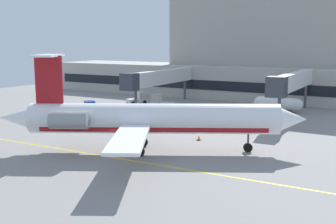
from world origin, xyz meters
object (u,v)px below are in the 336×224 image
regional_jet (148,119)px  pushback_tractor (89,108)px  fuel_tank (278,104)px  belt_loader (138,99)px  baggage_tug (160,102)px

regional_jet → pushback_tractor: (-19.87, 14.59, -2.38)m
fuel_tank → belt_loader: bearing=-169.9°
regional_jet → baggage_tug: (-13.76, 25.59, -2.34)m
pushback_tractor → fuel_tank: fuel_tank is taller
baggage_tug → belt_loader: size_ratio=1.09×
regional_jet → belt_loader: regional_jet is taller
baggage_tug → fuel_tank: bearing=16.0°
baggage_tug → pushback_tractor: 12.58m
regional_jet → fuel_tank: 31.31m
belt_loader → pushback_tractor: bearing=-94.5°
baggage_tug → pushback_tractor: (-6.11, -11.00, -0.04)m
pushback_tractor → baggage_tug: bearing=61.0°
regional_jet → fuel_tank: (4.73, 30.89, -2.04)m
belt_loader → fuel_tank: bearing=10.1°
baggage_tug → pushback_tractor: baggage_tug is taller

